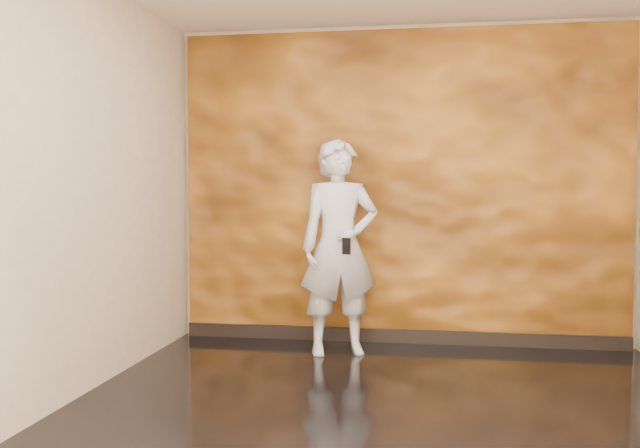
# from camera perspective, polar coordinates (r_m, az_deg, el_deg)

# --- Properties ---
(room) EXTENTS (4.02, 4.02, 2.81)m
(room) POSITION_cam_1_polar(r_m,az_deg,el_deg) (4.37, 5.23, 3.21)
(room) COLOR black
(room) RESTS_ON ground
(feature_wall) EXTENTS (3.90, 0.06, 2.75)m
(feature_wall) POSITION_cam_1_polar(r_m,az_deg,el_deg) (6.33, 6.51, 2.96)
(feature_wall) COLOR orange
(feature_wall) RESTS_ON ground
(baseboard) EXTENTS (3.90, 0.04, 0.12)m
(baseboard) POSITION_cam_1_polar(r_m,az_deg,el_deg) (6.42, 6.42, -8.90)
(baseboard) COLOR black
(baseboard) RESTS_ON ground
(man) EXTENTS (0.75, 0.61, 1.77)m
(man) POSITION_cam_1_polar(r_m,az_deg,el_deg) (5.87, 1.56, -1.86)
(man) COLOR #ACB2BE
(man) RESTS_ON ground
(phone) EXTENTS (0.07, 0.04, 0.13)m
(phone) POSITION_cam_1_polar(r_m,az_deg,el_deg) (5.60, 2.13, -1.79)
(phone) COLOR black
(phone) RESTS_ON man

